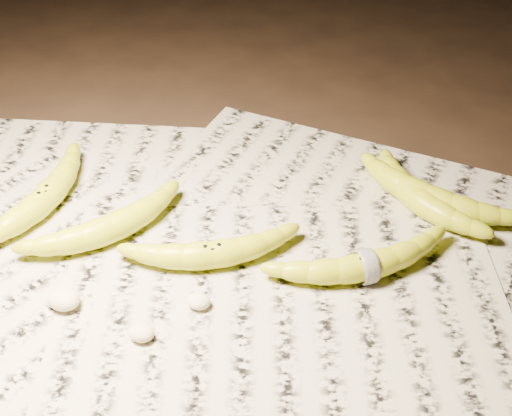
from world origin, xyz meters
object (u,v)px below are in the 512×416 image
(banana_left_b, at_px, (110,226))
(banana_taped, at_px, (366,264))
(banana_center, at_px, (212,252))
(banana_left_a, at_px, (43,197))
(banana_upper_a, at_px, (427,195))
(banana_upper_b, at_px, (416,195))

(banana_left_b, relative_size, banana_taped, 0.93)
(banana_center, bearing_deg, banana_taped, -16.62)
(banana_center, bearing_deg, banana_left_b, 149.67)
(banana_left_a, height_order, banana_center, banana_left_a)
(banana_left_a, height_order, banana_left_b, same)
(banana_left_b, distance_m, banana_upper_a, 0.44)
(banana_taped, distance_m, banana_upper_a, 0.17)
(banana_left_a, bearing_deg, banana_left_b, -97.95)
(banana_left_a, relative_size, banana_left_b, 1.10)
(banana_upper_a, relative_size, banana_upper_b, 1.11)
(banana_left_a, bearing_deg, banana_upper_a, -66.54)
(banana_left_b, relative_size, banana_center, 1.01)
(banana_left_a, height_order, banana_upper_a, banana_upper_a)
(banana_left_a, xyz_separation_m, banana_center, (0.26, -0.04, -0.00))
(banana_left_a, distance_m, banana_center, 0.27)
(banana_left_a, distance_m, banana_left_b, 0.12)
(banana_left_b, bearing_deg, banana_left_a, 113.94)
(banana_left_a, distance_m, banana_upper_a, 0.54)
(banana_left_a, bearing_deg, banana_center, -91.95)
(banana_left_b, bearing_deg, banana_upper_a, -26.42)
(banana_upper_b, bearing_deg, banana_left_a, -119.77)
(banana_center, distance_m, banana_upper_a, 0.32)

